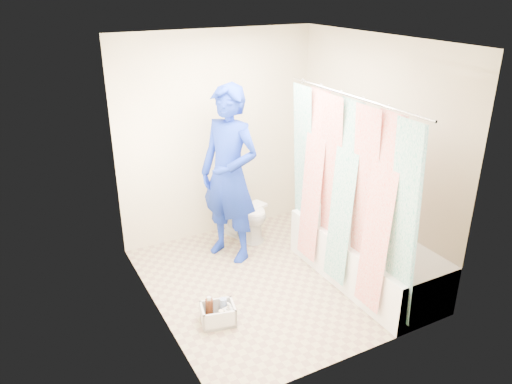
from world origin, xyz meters
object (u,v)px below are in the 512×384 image
bathtub (365,256)px  plumber (229,175)px  cleaning_caddy (219,315)px  toilet (243,210)px

bathtub → plumber: plumber is taller
cleaning_caddy → toilet: bearing=68.9°
toilet → cleaning_caddy: (-0.94, -1.38, -0.26)m
plumber → bathtub: bearing=14.0°
bathtub → toilet: size_ratio=2.51×
toilet → cleaning_caddy: 1.69m
plumber → cleaning_caddy: bearing=-58.7°
toilet → cleaning_caddy: size_ratio=2.01×
bathtub → toilet: 1.59m
bathtub → cleaning_caddy: (-1.62, 0.05, -0.18)m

